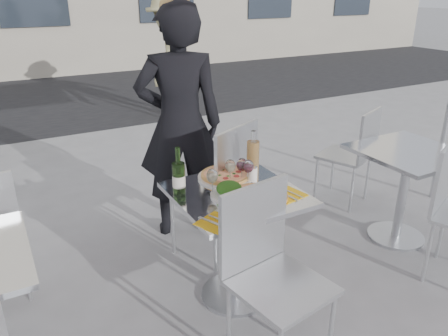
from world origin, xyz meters
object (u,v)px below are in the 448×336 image
side_table_right (406,176)px  pedestrian_b (170,57)px  side_chair_rfar (355,149)px  salad_plate (229,190)px  pizza_far (226,176)px  wine_bottle (179,177)px  wineglass_red_b (242,165)px  sugar_shaker (252,173)px  wineglass_red_a (248,167)px  woman_diner (180,125)px  wineglass_white_b (230,167)px  pizza_near (259,196)px  carafe (253,157)px  chair_far (222,181)px  napkin_left (217,223)px  chair_near (268,262)px  napkin_right (287,194)px  main_table (236,223)px  wineglass_white_a (212,177)px

side_table_right → pedestrian_b: bearing=92.3°
side_chair_rfar → salad_plate: side_chair_rfar is taller
pizza_far → wine_bottle: 0.38m
pizza_far → wineglass_red_b: bearing=-60.0°
sugar_shaker → wineglass_red_a: wineglass_red_a is taller
wineglass_red_a → wineglass_red_b: size_ratio=1.00×
woman_diner → wineglass_white_b: woman_diner is taller
wineglass_red_a → wineglass_white_b: bearing=148.4°
side_table_right → wineglass_white_b: bearing=174.9°
pizza_near → wineglass_white_b: size_ratio=2.13×
carafe → pizza_far: bearing=172.9°
wine_bottle → chair_far: bearing=36.0°
pizza_far → chair_far: bearing=66.4°
woman_diner → carafe: size_ratio=6.24×
sugar_shaker → napkin_left: (-0.44, -0.37, -0.05)m
chair_near → sugar_shaker: (0.25, 0.57, 0.23)m
salad_plate → chair_near: bearing=-93.3°
sugar_shaker → napkin_right: 0.28m
chair_far → woman_diner: bearing=-103.4°
sugar_shaker → wineglass_red_a: 0.07m
pedestrian_b → chair_far: bearing=20.8°
side_chair_rfar → sugar_shaker: size_ratio=8.44×
main_table → wineglass_red_a: size_ratio=4.76×
main_table → wineglass_red_b: wineglass_red_b is taller
main_table → woman_diner: bearing=86.7°
wineglass_red_a → napkin_right: 0.29m
woman_diner → salad_plate: size_ratio=8.22×
salad_plate → pizza_far: bearing=65.9°
pizza_near → wineglass_red_a: bearing=76.6°
main_table → salad_plate: (-0.06, -0.02, 0.25)m
wine_bottle → wineglass_white_a: size_ratio=1.87×
wineglass_white_a → woman_diner: bearing=78.2°
wineglass_red_a → main_table: bearing=-149.8°
chair_near → wineglass_white_a: 0.60m
chair_near → salad_plate: (0.03, 0.46, 0.21)m
pizza_far → carafe: size_ratio=1.22×
carafe → wineglass_red_a: size_ratio=1.84×
pedestrian_b → pizza_near: bearing=22.1°
carafe → wineglass_red_a: carafe is taller
chair_far → pizza_near: (-0.08, -0.59, 0.15)m
side_chair_rfar → wineglass_red_b: bearing=-3.4°
carafe → napkin_left: (-0.50, -0.46, -0.11)m
carafe → wineglass_red_a: bearing=-132.5°
side_table_right → salad_plate: bearing=-179.3°
pizza_far → carafe: 0.22m
sugar_shaker → pedestrian_b: bearing=74.5°
side_chair_rfar → pedestrian_b: size_ratio=0.50×
wineglass_red_a → napkin_right: (0.12, -0.24, -0.11)m
chair_near → pizza_near: bearing=55.6°
side_table_right → pizza_near: (-1.42, -0.12, 0.22)m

